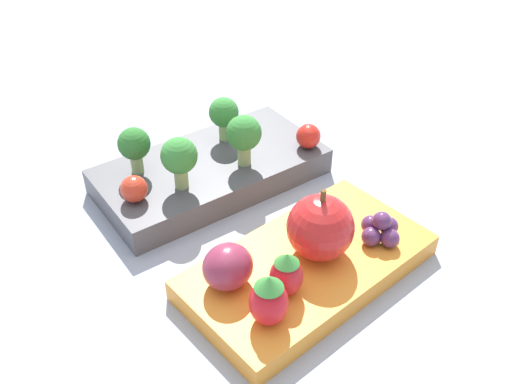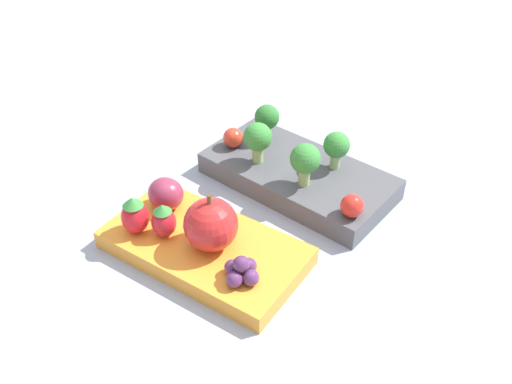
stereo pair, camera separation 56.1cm
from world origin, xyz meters
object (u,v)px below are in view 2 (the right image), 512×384
at_px(cherry_tomato_1, 233,138).
at_px(grape_cluster, 242,271).
at_px(broccoli_floret_0, 337,146).
at_px(broccoli_floret_1, 305,160).
at_px(cherry_tomato_0, 352,206).
at_px(apple, 208,223).
at_px(broccoli_floret_2, 258,138).
at_px(strawberry_0, 164,220).
at_px(bento_box_fruit, 205,248).
at_px(plum, 166,194).
at_px(strawberry_1, 135,215).
at_px(broccoli_floret_3, 267,118).
at_px(bento_box_savoury, 300,177).

distance_m(cherry_tomato_1, grape_cluster, 0.22).
height_order(broccoli_floret_0, broccoli_floret_1, broccoli_floret_1).
bearing_deg(cherry_tomato_0, broccoli_floret_1, 167.59).
bearing_deg(cherry_tomato_1, apple, -59.72).
distance_m(broccoli_floret_0, broccoli_floret_2, 0.09).
distance_m(broccoli_floret_1, strawberry_0, 0.17).
distance_m(cherry_tomato_1, apple, 0.17).
xyz_separation_m(bento_box_fruit, broccoli_floret_1, (0.03, 0.14, 0.05)).
relative_size(cherry_tomato_0, plum, 0.63).
bearing_deg(strawberry_0, strawberry_1, -154.01).
distance_m(broccoli_floret_0, broccoli_floret_3, 0.10).
xyz_separation_m(bento_box_savoury, strawberry_0, (-0.05, -0.18, 0.03)).
bearing_deg(broccoli_floret_0, broccoli_floret_2, -150.87).
bearing_deg(broccoli_floret_3, cherry_tomato_0, -22.83).
bearing_deg(strawberry_1, bento_box_fruit, 24.74).
bearing_deg(bento_box_savoury, cherry_tomato_1, -172.59).
relative_size(bento_box_fruit, broccoli_floret_3, 4.53).
height_order(cherry_tomato_0, cherry_tomato_1, same).
bearing_deg(broccoli_floret_1, bento_box_fruit, -104.28).
bearing_deg(bento_box_savoury, strawberry_1, -112.91).
xyz_separation_m(broccoli_floret_0, grape_cluster, (0.02, -0.21, -0.03)).
distance_m(bento_box_fruit, strawberry_1, 0.08).
distance_m(broccoli_floret_0, cherry_tomato_0, 0.09).
height_order(bento_box_fruit, strawberry_1, strawberry_1).
bearing_deg(cherry_tomato_0, bento_box_fruit, -131.32).
relative_size(broccoli_floret_3, cherry_tomato_1, 1.90).
bearing_deg(broccoli_floret_0, bento_box_savoury, -142.15).
xyz_separation_m(strawberry_1, plum, (-0.00, 0.05, -0.00)).
relative_size(bento_box_savoury, cherry_tomato_0, 9.06).
bearing_deg(broccoli_floret_1, bento_box_savoury, 128.84).
relative_size(cherry_tomato_0, strawberry_0, 0.64).
distance_m(bento_box_savoury, bento_box_fruit, 0.16).
bearing_deg(strawberry_1, strawberry_0, 25.99).
bearing_deg(bento_box_fruit, broccoli_floret_2, 104.14).
relative_size(broccoli_floret_1, grape_cluster, 1.37).
bearing_deg(cherry_tomato_0, apple, -129.40).
distance_m(broccoli_floret_1, grape_cluster, 0.16).
bearing_deg(plum, bento_box_savoury, 59.97).
distance_m(broccoli_floret_3, grape_cluster, 0.24).
bearing_deg(cherry_tomato_0, strawberry_0, -136.50).
xyz_separation_m(broccoli_floret_2, cherry_tomato_0, (0.14, -0.02, -0.02)).
height_order(broccoli_floret_0, plum, broccoli_floret_0).
height_order(broccoli_floret_1, plum, broccoli_floret_1).
bearing_deg(plum, broccoli_floret_3, 85.73).
bearing_deg(grape_cluster, bento_box_fruit, 163.45).
distance_m(cherry_tomato_0, apple, 0.16).
xyz_separation_m(strawberry_1, grape_cluster, (0.13, 0.01, -0.01)).
distance_m(broccoli_floret_0, cherry_tomato_1, 0.13).
height_order(broccoli_floret_0, strawberry_1, broccoli_floret_0).
relative_size(broccoli_floret_3, apple, 0.73).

